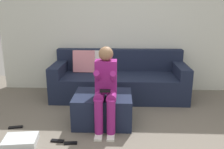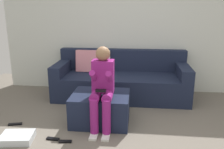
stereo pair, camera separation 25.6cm
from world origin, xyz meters
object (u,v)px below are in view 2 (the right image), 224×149
(storage_bin, at_px, (17,138))
(remote_by_storage_bin, at_px, (53,139))
(couch_sectional, at_px, (120,80))
(person_seated, at_px, (102,86))
(remote_near_ottoman, at_px, (65,141))
(remote_under_side_table, at_px, (15,124))
(ottoman, at_px, (101,108))

(storage_bin, distance_m, remote_by_storage_bin, 0.46)
(storage_bin, bearing_deg, couch_sectional, 55.84)
(couch_sectional, bearing_deg, remote_by_storage_bin, -113.93)
(storage_bin, relative_size, remote_by_storage_bin, 2.41)
(person_seated, height_order, remote_near_ottoman, person_seated)
(person_seated, distance_m, remote_under_side_table, 1.44)
(remote_near_ottoman, bearing_deg, remote_under_side_table, 151.22)
(remote_near_ottoman, bearing_deg, remote_by_storage_bin, 160.93)
(person_seated, distance_m, remote_by_storage_bin, 0.95)
(person_seated, xyz_separation_m, remote_by_storage_bin, (-0.60, -0.39, -0.62))
(couch_sectional, height_order, remote_near_ottoman, couch_sectional)
(ottoman, relative_size, remote_under_side_table, 4.28)
(couch_sectional, relative_size, remote_near_ottoman, 15.14)
(person_seated, xyz_separation_m, storage_bin, (-1.05, -0.47, -0.59))
(person_seated, bearing_deg, remote_by_storage_bin, -146.96)
(person_seated, relative_size, storage_bin, 2.85)
(storage_bin, bearing_deg, remote_by_storage_bin, 9.32)
(ottoman, height_order, remote_near_ottoman, ottoman)
(storage_bin, height_order, remote_under_side_table, storage_bin)
(remote_near_ottoman, relative_size, remote_by_storage_bin, 0.97)
(storage_bin, distance_m, remote_near_ottoman, 0.63)
(couch_sectional, distance_m, ottoman, 1.15)
(person_seated, height_order, remote_by_storage_bin, person_seated)
(storage_bin, height_order, remote_near_ottoman, storage_bin)
(ottoman, bearing_deg, person_seated, -73.22)
(remote_under_side_table, bearing_deg, storage_bin, -72.46)
(person_seated, relative_size, remote_near_ottoman, 7.07)
(person_seated, relative_size, remote_by_storage_bin, 6.89)
(remote_by_storage_bin, bearing_deg, ottoman, 52.95)
(storage_bin, xyz_separation_m, remote_under_side_table, (-0.25, 0.41, -0.03))
(remote_by_storage_bin, height_order, remote_under_side_table, same)
(couch_sectional, xyz_separation_m, person_seated, (-0.15, -1.31, 0.31))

